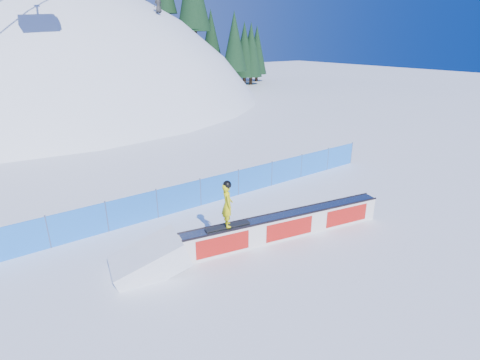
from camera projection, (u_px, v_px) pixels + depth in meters
ground at (244, 259)px, 12.31m from camera, size 160.00×160.00×0.00m
snow_hill at (60, 233)px, 50.58m from camera, size 64.00×64.00×64.00m
treeline at (215, 21)px, 53.16m from camera, size 23.06×11.08×20.32m
safety_fence at (180, 198)px, 15.51m from camera, size 22.05×0.05×1.30m
rail_box at (286, 226)px, 13.53m from camera, size 7.87×2.03×0.95m
snow_ramp at (150, 270)px, 11.76m from camera, size 2.61×1.90×1.48m
snowboarder at (227, 204)px, 12.18m from camera, size 1.59×0.65×1.63m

